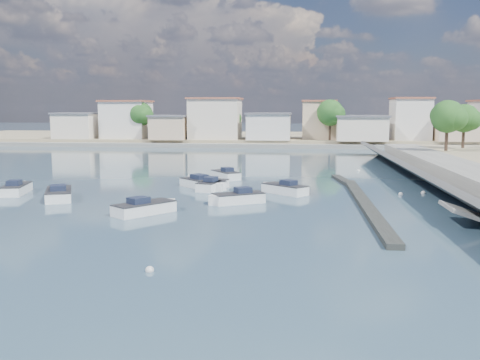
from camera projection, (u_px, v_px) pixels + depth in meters
The scene contains 15 objects.
ground at pixel (284, 165), 71.88m from camera, with size 400.00×400.00×0.00m, color #2B4456.
breakwater at pixel (360, 199), 44.21m from camera, with size 2.00×31.02×0.35m.
far_shore_land at pixel (290, 138), 123.03m from camera, with size 160.00×40.00×1.40m, color gray.
far_shore_quay at pixel (288, 146), 102.37m from camera, with size 160.00×2.50×0.80m, color slate.
far_town at pixel (343, 122), 106.48m from camera, with size 113.01×12.80×8.35m.
shore_trees at pixel (334, 116), 97.88m from camera, with size 74.56×38.32×7.92m.
motorboat_a at pixel (59, 194), 45.29m from camera, with size 3.87×5.67×1.48m.
motorboat_b at pixel (214, 185), 50.39m from camera, with size 2.75×4.57×1.48m.
motorboat_c at pixel (283, 189), 48.06m from camera, with size 4.35×4.06×1.48m.
motorboat_d at pixel (236, 199), 43.02m from camera, with size 4.44×3.53×1.48m.
motorboat_e at pixel (17, 189), 48.13m from camera, with size 2.67×5.01×1.48m.
motorboat_f at pixel (225, 175), 58.31m from camera, with size 3.70×4.31×1.48m.
motorboat_g at pixel (204, 184), 51.09m from camera, with size 5.01×5.09×1.48m.
motorboat_h at pixel (147, 208), 38.91m from camera, with size 4.29×4.71×1.48m.
mooring_buoys at pixel (336, 197), 46.08m from camera, with size 18.60×42.43×0.41m.
Camera 1 is at (1.60, -31.73, 7.61)m, focal length 40.00 mm.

